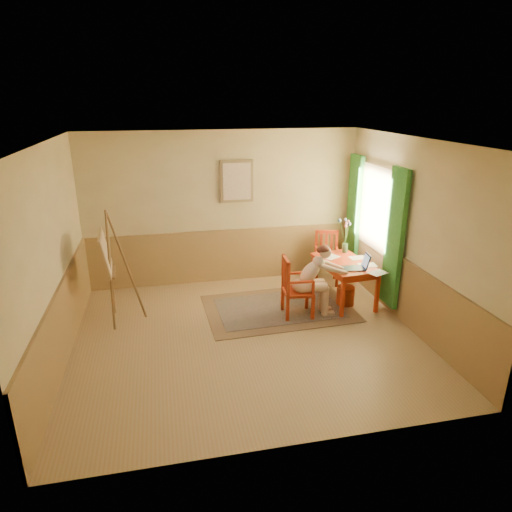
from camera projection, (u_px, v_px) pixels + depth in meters
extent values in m
cube|color=tan|center=(247.00, 337.00, 6.64)|extent=(5.00, 4.50, 0.02)
cube|color=white|center=(246.00, 140.00, 5.70)|extent=(5.00, 4.50, 0.02)
cube|color=tan|center=(223.00, 208.00, 8.25)|extent=(5.00, 0.02, 2.80)
cube|color=tan|center=(294.00, 323.00, 4.09)|extent=(5.00, 0.02, 2.80)
cube|color=tan|center=(51.00, 259.00, 5.68)|extent=(0.02, 4.50, 2.80)
cube|color=tan|center=(413.00, 235.00, 6.67)|extent=(0.02, 4.50, 2.80)
cube|color=#A98350|center=(225.00, 255.00, 8.53)|extent=(5.00, 0.04, 1.00)
cube|color=#A98350|center=(64.00, 323.00, 5.98)|extent=(0.04, 4.50, 1.00)
cube|color=#A98350|center=(405.00, 291.00, 6.96)|extent=(0.04, 4.50, 1.00)
cube|color=white|center=(378.00, 208.00, 7.62)|extent=(0.02, 1.00, 1.30)
cube|color=#96784E|center=(376.00, 208.00, 7.62)|extent=(0.03, 1.12, 1.42)
cube|color=#469736|center=(395.00, 239.00, 6.99)|extent=(0.08, 0.45, 2.20)
cube|color=#469736|center=(354.00, 215.00, 8.43)|extent=(0.08, 0.45, 2.20)
cube|color=#96784E|center=(237.00, 181.00, 8.09)|extent=(0.60, 0.04, 0.76)
cube|color=beige|center=(237.00, 181.00, 8.07)|extent=(0.50, 0.02, 0.66)
cube|color=#8C7251|center=(279.00, 308.00, 7.51)|extent=(2.46, 1.69, 0.01)
cube|color=black|center=(279.00, 308.00, 7.51)|extent=(2.04, 1.28, 0.01)
cube|color=#AF3416|center=(345.00, 263.00, 7.56)|extent=(0.84, 1.27, 0.04)
cube|color=#AF3416|center=(344.00, 267.00, 7.59)|extent=(0.73, 1.16, 0.10)
cube|color=#AF3416|center=(342.00, 298.00, 7.10)|extent=(0.06, 0.06, 0.68)
cube|color=#AF3416|center=(377.00, 293.00, 7.28)|extent=(0.06, 0.06, 0.68)
cube|color=#AF3416|center=(313.00, 273.00, 8.09)|extent=(0.06, 0.06, 0.68)
cube|color=#AF3416|center=(344.00, 270.00, 8.27)|extent=(0.06, 0.06, 0.68)
cube|color=#AF3416|center=(298.00, 291.00, 7.14)|extent=(0.48, 0.46, 0.04)
cube|color=#AF3416|center=(288.00, 310.00, 7.01)|extent=(0.05, 0.05, 0.40)
cube|color=#AF3416|center=(313.00, 309.00, 7.07)|extent=(0.05, 0.05, 0.40)
cube|color=#AF3416|center=(283.00, 300.00, 7.37)|extent=(0.05, 0.05, 0.40)
cube|color=#AF3416|center=(307.00, 298.00, 7.42)|extent=(0.05, 0.05, 0.40)
cube|color=#AF3416|center=(288.00, 280.00, 6.84)|extent=(0.05, 0.05, 0.54)
cube|color=#AF3416|center=(283.00, 270.00, 7.20)|extent=(0.05, 0.05, 0.54)
cube|color=#AF3416|center=(286.00, 260.00, 6.94)|extent=(0.08, 0.44, 0.06)
cube|color=#AF3416|center=(287.00, 278.00, 6.93)|extent=(0.03, 0.05, 0.44)
cube|color=#AF3416|center=(286.00, 276.00, 7.02)|extent=(0.03, 0.05, 0.44)
cube|color=#AF3416|center=(284.00, 273.00, 7.12)|extent=(0.03, 0.05, 0.44)
cube|color=#AF3416|center=(301.00, 282.00, 6.88)|extent=(0.41, 0.07, 0.03)
cube|color=#AF3416|center=(313.00, 288.00, 6.95)|extent=(0.04, 0.04, 0.22)
cube|color=#AF3416|center=(296.00, 273.00, 7.24)|extent=(0.41, 0.07, 0.03)
cube|color=#AF3416|center=(307.00, 279.00, 7.31)|extent=(0.04, 0.04, 0.22)
cube|color=#AF3416|center=(326.00, 262.00, 8.44)|extent=(0.53, 0.55, 0.04)
cube|color=#AF3416|center=(315.00, 269.00, 8.71)|extent=(0.06, 0.06, 0.39)
cube|color=#AF3416|center=(316.00, 276.00, 8.33)|extent=(0.06, 0.06, 0.39)
cube|color=#AF3416|center=(335.00, 269.00, 8.69)|extent=(0.06, 0.06, 0.39)
cube|color=#AF3416|center=(337.00, 277.00, 8.31)|extent=(0.06, 0.06, 0.39)
cube|color=#AF3416|center=(316.00, 244.00, 8.54)|extent=(0.06, 0.06, 0.54)
cube|color=#AF3416|center=(336.00, 244.00, 8.52)|extent=(0.06, 0.06, 0.54)
cube|color=#AF3416|center=(327.00, 232.00, 8.45)|extent=(0.43, 0.16, 0.06)
cube|color=#AF3416|center=(321.00, 244.00, 8.54)|extent=(0.05, 0.04, 0.44)
cube|color=#AF3416|center=(326.00, 245.00, 8.53)|extent=(0.05, 0.04, 0.44)
cube|color=#AF3416|center=(331.00, 245.00, 8.53)|extent=(0.05, 0.04, 0.44)
cube|color=#AF3416|center=(317.00, 250.00, 8.37)|extent=(0.14, 0.40, 0.03)
cube|color=#AF3416|center=(317.00, 259.00, 8.23)|extent=(0.05, 0.05, 0.21)
cube|color=#AF3416|center=(337.00, 250.00, 8.35)|extent=(0.14, 0.40, 0.03)
cube|color=#AF3416|center=(338.00, 259.00, 8.20)|extent=(0.05, 0.05, 0.21)
ellipsoid|color=beige|center=(300.00, 286.00, 7.11)|extent=(0.29, 0.35, 0.21)
cylinder|color=beige|center=(314.00, 288.00, 7.06)|extent=(0.42, 0.17, 0.15)
cylinder|color=beige|center=(311.00, 283.00, 7.22)|extent=(0.42, 0.17, 0.15)
cylinder|color=beige|center=(325.00, 301.00, 7.17)|extent=(0.11, 0.11, 0.47)
cylinder|color=beige|center=(322.00, 297.00, 7.33)|extent=(0.11, 0.11, 0.47)
cube|color=beige|center=(328.00, 314.00, 7.25)|extent=(0.20, 0.10, 0.07)
cube|color=beige|center=(325.00, 309.00, 7.41)|extent=(0.20, 0.10, 0.07)
ellipsoid|color=beige|center=(310.00, 273.00, 7.06)|extent=(0.47, 0.30, 0.49)
ellipsoid|color=beige|center=(319.00, 262.00, 7.02)|extent=(0.20, 0.29, 0.17)
sphere|color=beige|center=(325.00, 252.00, 6.98)|extent=(0.20, 0.20, 0.19)
ellipsoid|color=#58281C|center=(324.00, 249.00, 6.96)|extent=(0.19, 0.19, 0.13)
sphere|color=#58281C|center=(320.00, 250.00, 6.95)|extent=(0.10, 0.10, 0.10)
cylinder|color=beige|center=(327.00, 268.00, 6.92)|extent=(0.22, 0.12, 0.14)
cylinder|color=beige|center=(339.00, 271.00, 6.99)|extent=(0.28, 0.12, 0.16)
sphere|color=beige|center=(332.00, 269.00, 6.93)|extent=(0.09, 0.09, 0.08)
sphere|color=beige|center=(346.00, 273.00, 7.05)|extent=(0.07, 0.07, 0.07)
cylinder|color=beige|center=(322.00, 262.00, 7.18)|extent=(0.21, 0.09, 0.14)
cylinder|color=beige|center=(334.00, 266.00, 7.21)|extent=(0.28, 0.15, 0.16)
sphere|color=beige|center=(327.00, 263.00, 7.21)|extent=(0.09, 0.09, 0.08)
sphere|color=beige|center=(342.00, 269.00, 7.22)|extent=(0.07, 0.07, 0.07)
cube|color=#1E2338|center=(354.00, 268.00, 7.24)|extent=(0.37, 0.28, 0.02)
cube|color=#2D3342|center=(354.00, 268.00, 7.24)|extent=(0.32, 0.22, 0.00)
cube|color=#1E2338|center=(366.00, 261.00, 7.22)|extent=(0.10, 0.25, 0.23)
cube|color=#99BFF2|center=(366.00, 261.00, 7.22)|extent=(0.08, 0.21, 0.19)
cube|color=white|center=(378.00, 273.00, 7.08)|extent=(0.34, 0.29, 0.00)
cube|color=white|center=(358.00, 258.00, 7.74)|extent=(0.29, 0.21, 0.00)
cube|color=white|center=(331.00, 257.00, 7.78)|extent=(0.35, 0.32, 0.00)
cube|color=white|center=(367.00, 265.00, 7.41)|extent=(0.30, 0.23, 0.00)
cylinder|color=#3F724C|center=(345.00, 248.00, 7.99)|extent=(0.13, 0.13, 0.16)
cylinder|color=#3F7233|center=(342.00, 233.00, 7.93)|extent=(0.11, 0.10, 0.43)
sphere|color=#728CD8|center=(340.00, 220.00, 7.89)|extent=(0.09, 0.09, 0.06)
cylinder|color=#3F7233|center=(347.00, 233.00, 7.85)|extent=(0.02, 0.11, 0.45)
sphere|color=pink|center=(348.00, 222.00, 7.73)|extent=(0.06, 0.06, 0.04)
cylinder|color=#3F7233|center=(345.00, 235.00, 7.94)|extent=(0.01, 0.05, 0.33)
sphere|color=pink|center=(346.00, 226.00, 7.90)|extent=(0.07, 0.07, 0.05)
cylinder|color=#3F7233|center=(347.00, 234.00, 7.84)|extent=(0.02, 0.14, 0.42)
sphere|color=#728CD8|center=(349.00, 224.00, 7.71)|extent=(0.08, 0.08, 0.06)
cylinder|color=#3F7233|center=(346.00, 234.00, 7.97)|extent=(0.05, 0.12, 0.37)
sphere|color=pink|center=(347.00, 223.00, 7.96)|extent=(0.07, 0.07, 0.05)
cylinder|color=#3F7233|center=(346.00, 234.00, 7.94)|extent=(0.03, 0.07, 0.38)
sphere|color=pink|center=(347.00, 223.00, 7.91)|extent=(0.07, 0.07, 0.05)
cylinder|color=#3F7233|center=(345.00, 232.00, 7.96)|extent=(0.04, 0.13, 0.43)
sphere|color=#728CD8|center=(346.00, 220.00, 7.94)|extent=(0.07, 0.07, 0.05)
cylinder|color=#B43E1C|center=(345.00, 296.00, 7.62)|extent=(0.31, 0.31, 0.32)
cylinder|color=brown|center=(110.00, 271.00, 6.68)|extent=(0.07, 0.33, 1.79)
cylinder|color=brown|center=(110.00, 264.00, 6.95)|extent=(0.11, 0.33, 1.79)
cylinder|color=brown|center=(127.00, 266.00, 6.88)|extent=(0.47, 0.07, 1.79)
cylinder|color=brown|center=(109.00, 272.00, 6.83)|extent=(0.06, 0.50, 0.03)
cube|color=brown|center=(113.00, 272.00, 6.85)|extent=(0.10, 0.54, 0.03)
cube|color=#96784E|center=(105.00, 253.00, 6.72)|extent=(0.19, 0.80, 0.60)
cube|color=beige|center=(107.00, 253.00, 6.73)|extent=(0.15, 0.72, 0.52)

